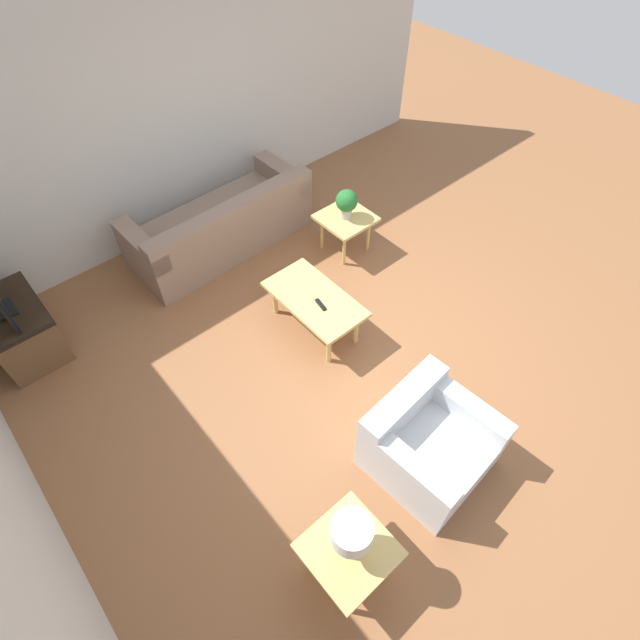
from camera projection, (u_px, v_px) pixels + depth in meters
ground_plane at (371, 355)px, 4.95m from camera, size 14.00×14.00×0.00m
wall_right at (182, 110)px, 5.42m from camera, size 0.12×7.20×2.70m
sofa at (222, 226)px, 5.79m from camera, size 0.92×2.14×0.75m
armchair at (427, 443)px, 4.03m from camera, size 0.92×0.94×0.70m
coffee_table at (314, 301)px, 4.90m from camera, size 1.03×0.56×0.44m
side_table_plant at (346, 221)px, 5.67m from camera, size 0.57×0.57×0.47m
side_table_lamp at (349, 552)px, 3.38m from camera, size 0.57×0.57×0.47m
tv_stand_chest at (19, 328)px, 4.79m from camera, size 0.87×0.57×0.57m
potted_plant at (347, 202)px, 5.47m from camera, size 0.25×0.25×0.34m
table_lamp at (351, 535)px, 3.11m from camera, size 0.27×0.27×0.44m
remote_control at (321, 305)px, 4.79m from camera, size 0.16×0.07×0.02m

